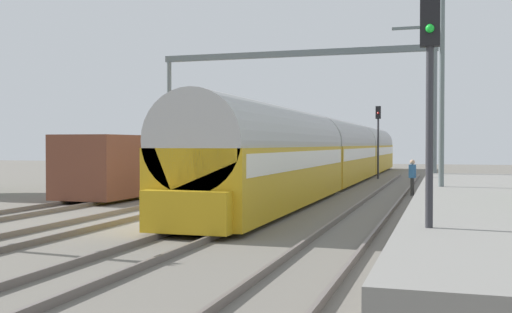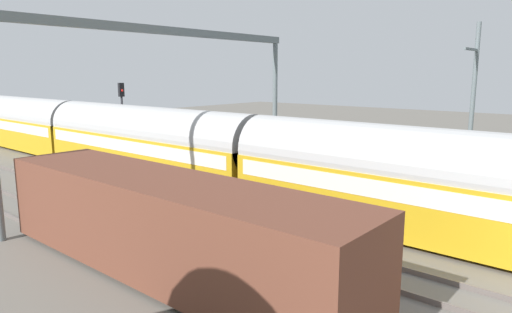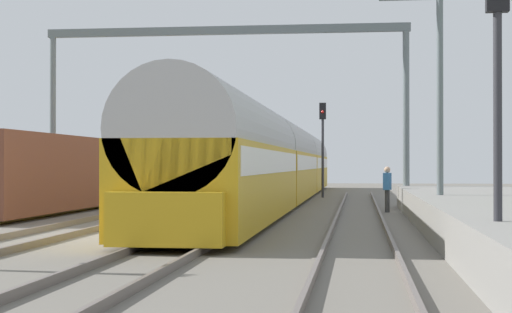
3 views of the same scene
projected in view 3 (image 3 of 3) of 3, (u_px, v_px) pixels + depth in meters
ground at (127, 236)px, 21.43m from camera, size 120.00×120.00×0.00m
track_west at (53, 232)px, 21.66m from camera, size 1.51×60.00×0.16m
track_east at (203, 234)px, 21.19m from camera, size 1.51×60.00×0.16m
track_far_east at (359, 235)px, 20.73m from camera, size 1.52×60.00×0.16m
platform at (506, 216)px, 22.25m from camera, size 4.40×28.00×0.90m
passenger_train at (279, 161)px, 41.47m from camera, size 2.93×49.20×3.82m
freight_car at (41, 174)px, 31.25m from camera, size 2.80×13.00×2.70m
person_crossing at (387, 185)px, 32.07m from camera, size 0.34×0.45×1.73m
railway_signal_near at (498, 72)px, 13.69m from camera, size 0.36×0.30×5.18m
railway_signal_far at (323, 137)px, 46.34m from camera, size 0.36×0.30×5.17m
catenary_gantry at (225, 72)px, 37.14m from camera, size 16.04×0.28×7.86m
catenary_pole_east_mid at (438, 86)px, 25.34m from camera, size 1.90×0.20×8.00m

